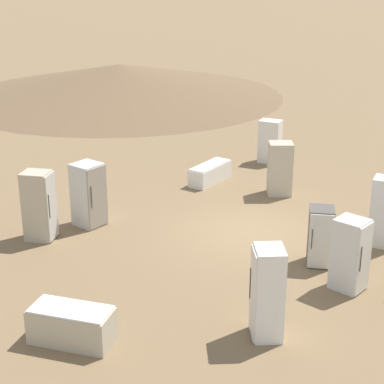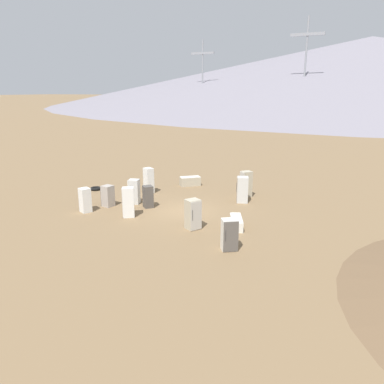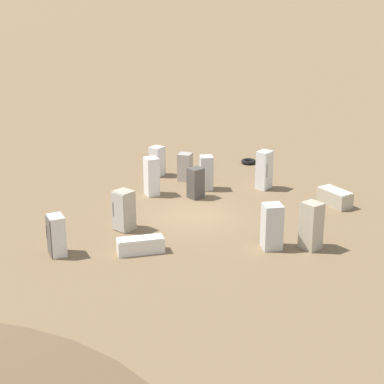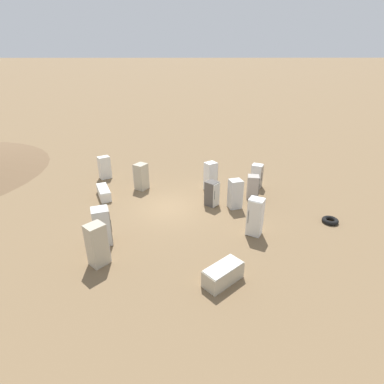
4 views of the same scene
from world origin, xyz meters
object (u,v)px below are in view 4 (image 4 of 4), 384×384
(discarded_fridge_5, at_px, (235,194))
(discarded_fridge_7, at_px, (253,187))
(discarded_fridge_8, at_px, (105,167))
(discarded_fridge_9, at_px, (97,245))
(discarded_fridge_10, at_px, (257,176))
(discarded_fridge_4, at_px, (212,194))
(discarded_fridge_11, at_px, (255,217))
(discarded_fridge_1, at_px, (104,192))
(scrap_tire, at_px, (330,221))
(discarded_fridge_0, at_px, (102,226))
(discarded_fridge_2, at_px, (223,274))
(discarded_fridge_3, at_px, (141,177))
(discarded_fridge_6, at_px, (211,176))

(discarded_fridge_5, xyz_separation_m, discarded_fridge_7, (1.28, 1.25, -0.14))
(discarded_fridge_5, relative_size, discarded_fridge_8, 1.08)
(discarded_fridge_9, relative_size, discarded_fridge_10, 1.21)
(discarded_fridge_4, distance_m, discarded_fridge_11, 3.64)
(discarded_fridge_1, bearing_deg, scrap_tire, 142.20)
(discarded_fridge_1, distance_m, discarded_fridge_7, 9.14)
(discarded_fridge_5, bearing_deg, discarded_fridge_9, -68.30)
(discarded_fridge_5, bearing_deg, discarded_fridge_4, -119.56)
(discarded_fridge_1, distance_m, scrap_tire, 13.07)
(discarded_fridge_0, height_order, discarded_fridge_7, discarded_fridge_0)
(discarded_fridge_9, relative_size, scrap_tire, 2.26)
(scrap_tire, bearing_deg, discarded_fridge_8, 153.96)
(discarded_fridge_10, distance_m, discarded_fridge_11, 5.82)
(discarded_fridge_2, xyz_separation_m, discarded_fridge_10, (3.27, 8.99, 0.41))
(discarded_fridge_2, xyz_separation_m, discarded_fridge_9, (-5.08, 1.26, 0.57))
(discarded_fridge_8, bearing_deg, discarded_fridge_3, -66.88)
(discarded_fridge_4, bearing_deg, discarded_fridge_9, -2.39)
(discarded_fridge_3, relative_size, discarded_fridge_6, 0.92)
(discarded_fridge_1, bearing_deg, discarded_fridge_11, 129.53)
(discarded_fridge_10, relative_size, scrap_tire, 1.87)
(discarded_fridge_0, height_order, discarded_fridge_3, discarded_fridge_0)
(discarded_fridge_6, bearing_deg, discarded_fridge_7, 30.92)
(discarded_fridge_6, distance_m, discarded_fridge_7, 2.78)
(discarded_fridge_3, bearing_deg, discarded_fridge_10, -56.21)
(discarded_fridge_5, relative_size, discarded_fridge_11, 0.88)
(discarded_fridge_7, xyz_separation_m, discarded_fridge_9, (-7.76, -6.15, 0.23))
(discarded_fridge_0, relative_size, discarded_fridge_10, 1.15)
(discarded_fridge_4, bearing_deg, discarded_fridge_8, -78.68)
(discarded_fridge_7, xyz_separation_m, scrap_tire, (3.49, -3.07, -0.60))
(discarded_fridge_6, height_order, discarded_fridge_11, discarded_fridge_11)
(discarded_fridge_4, distance_m, discarded_fridge_7, 2.74)
(discarded_fridge_5, height_order, scrap_tire, discarded_fridge_5)
(discarded_fridge_6, bearing_deg, discarded_fridge_11, -14.55)
(discarded_fridge_5, height_order, discarded_fridge_6, discarded_fridge_6)
(discarded_fridge_1, height_order, discarded_fridge_5, discarded_fridge_5)
(discarded_fridge_11, xyz_separation_m, scrap_tire, (4.26, 1.00, -0.85))
(discarded_fridge_3, xyz_separation_m, discarded_fridge_5, (5.68, -2.74, -0.00))
(discarded_fridge_11, bearing_deg, discarded_fridge_10, -73.49)
(discarded_fridge_2, distance_m, discarded_fridge_10, 9.57)
(discarded_fridge_10, bearing_deg, discarded_fridge_8, -74.71)
(discarded_fridge_2, distance_m, discarded_fridge_9, 5.26)
(discarded_fridge_4, relative_size, scrap_tire, 1.76)
(discarded_fridge_0, bearing_deg, discarded_fridge_2, 43.56)
(discarded_fridge_1, height_order, discarded_fridge_4, discarded_fridge_4)
(discarded_fridge_6, bearing_deg, discarded_fridge_5, -6.70)
(discarded_fridge_0, xyz_separation_m, discarded_fridge_1, (-1.19, 4.95, -0.60))
(discarded_fridge_4, height_order, discarded_fridge_5, discarded_fridge_5)
(discarded_fridge_11, bearing_deg, discarded_fridge_3, -11.97)
(discarded_fridge_6, bearing_deg, discarded_fridge_10, 63.91)
(discarded_fridge_3, bearing_deg, discarded_fridge_0, -156.08)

